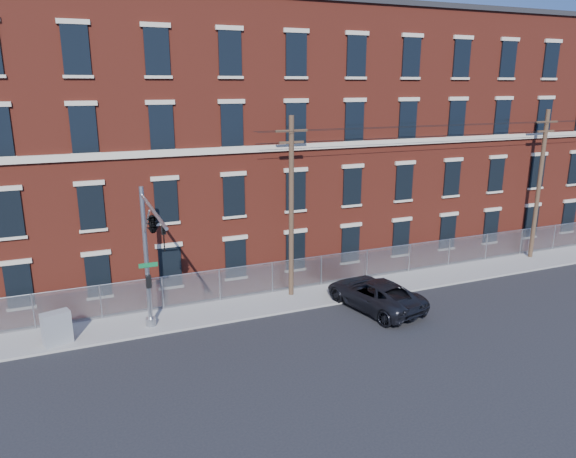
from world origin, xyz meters
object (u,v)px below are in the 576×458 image
at_px(pickup_truck, 375,294).
at_px(utility_cabinet, 57,328).
at_px(utility_pole_near, 291,205).
at_px(traffic_signal_mast, 151,235).

bearing_deg(pickup_truck, utility_cabinet, -18.98).
xyz_separation_m(utility_pole_near, utility_cabinet, (-12.25, -1.40, -4.45)).
distance_m(utility_pole_near, pickup_truck, 6.57).
relative_size(traffic_signal_mast, utility_pole_near, 0.70).
xyz_separation_m(utility_pole_near, pickup_truck, (3.51, -3.22, -4.53)).
bearing_deg(pickup_truck, utility_pole_near, -54.96).
height_order(utility_pole_near, pickup_truck, utility_pole_near).
bearing_deg(traffic_signal_mast, utility_cabinet, 154.60).
bearing_deg(utility_pole_near, pickup_truck, -42.57).
height_order(traffic_signal_mast, utility_pole_near, utility_pole_near).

